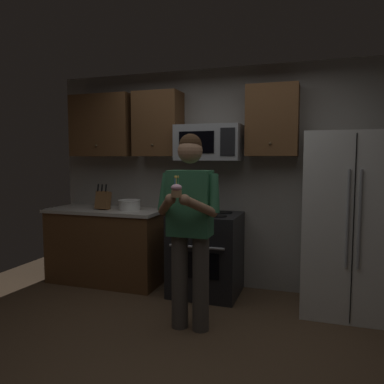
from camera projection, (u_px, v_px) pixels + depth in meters
ground_plane at (176, 353)px, 3.00m from camera, size 6.00×6.00×0.00m
wall_back at (227, 179)px, 4.54m from camera, size 4.40×0.10×2.60m
oven_range at (206, 254)px, 4.29m from camera, size 0.76×0.70×0.93m
microwave at (209, 143)px, 4.29m from camera, size 0.74×0.41×0.40m
refrigerator at (350, 223)px, 3.74m from camera, size 0.90×0.75×1.80m
cabinet_row_upper at (164, 124)px, 4.50m from camera, size 2.78×0.36×0.76m
counter_left at (107, 245)px, 4.72m from camera, size 1.44×0.66×0.92m
knife_block at (103, 200)px, 4.62m from camera, size 0.16×0.15×0.32m
bowl_large_white at (129, 205)px, 4.55m from camera, size 0.27×0.27×0.12m
person at (190, 221)px, 3.34m from camera, size 0.60×0.48×1.76m
cupcake at (176, 190)px, 3.00m from camera, size 0.09×0.09×0.17m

